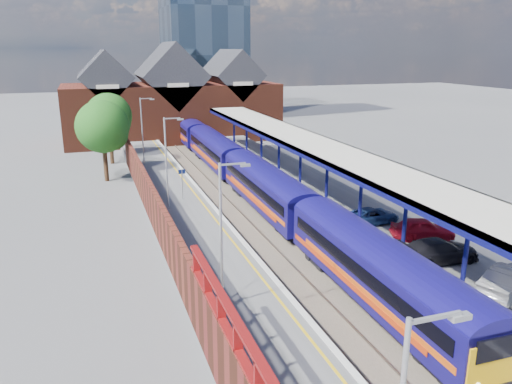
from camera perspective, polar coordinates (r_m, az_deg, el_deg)
ground at (r=48.30m, az=-3.80°, el=0.59°), size 240.00×240.00×0.00m
ballast_bed at (r=39.15m, az=0.03°, el=-3.07°), size 6.00×76.00×0.06m
rails at (r=39.12m, az=0.03°, el=-2.95°), size 4.51×76.00×0.14m
left_platform at (r=37.68m, az=-7.92°, el=-3.26°), size 5.00×76.00×1.00m
right_platform at (r=41.23m, az=7.95°, el=-1.54°), size 6.00×76.00×1.00m
coping_left at (r=37.98m, az=-4.48°, el=-2.15°), size 0.30×76.00×0.05m
coping_right at (r=39.91m, az=4.31°, el=-1.24°), size 0.30×76.00×0.05m
yellow_line at (r=37.85m, az=-5.35°, el=-2.27°), size 0.14×76.00×0.01m
train at (r=47.98m, az=-2.06°, el=3.13°), size 3.01×65.93×3.45m
canopy at (r=41.55m, az=6.36°, el=5.41°), size 4.50×52.00×4.48m
lamp_post_b at (r=23.11m, az=-3.70°, el=-3.92°), size 1.48×0.18×7.00m
lamp_post_c at (r=38.23m, az=-10.04°, el=3.94°), size 1.48×0.18×7.00m
lamp_post_d at (r=53.87m, az=-12.77°, el=7.28°), size 1.48×0.18×7.00m
platform_sign at (r=40.90m, az=-8.44°, el=1.49°), size 0.55×0.08×2.50m
brick_wall at (r=30.62m, az=-10.50°, el=-4.11°), size 0.35×50.00×3.86m
station_building at (r=74.33m, az=-9.62°, el=10.15°), size 30.00×12.12×13.78m
glass_tower at (r=97.76m, az=-6.17°, el=20.32°), size 14.20×14.20×40.30m
tree_near at (r=51.48m, az=-16.96°, el=6.99°), size 5.20×5.20×8.10m
tree_far at (r=59.43m, az=-16.33°, el=8.18°), size 5.20×5.20×8.10m
parked_car_red at (r=34.07m, az=18.51°, el=-3.97°), size 4.35×2.81×1.38m
parked_car_silver at (r=28.35m, az=27.23°, el=-8.96°), size 4.79×3.11×1.49m
parked_car_dark at (r=30.75m, az=20.19°, el=-6.30°), size 4.83×2.09×1.38m
parked_car_blue at (r=36.06m, az=13.09°, el=-2.64°), size 4.15×2.11×1.12m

